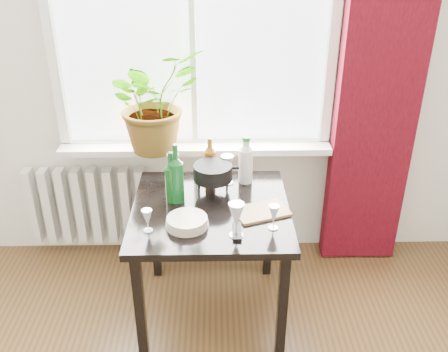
{
  "coord_description": "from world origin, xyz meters",
  "views": [
    {
      "loc": [
        0.13,
        -0.76,
        2.15
      ],
      "look_at": [
        0.17,
        1.55,
        0.93
      ],
      "focal_mm": 40.0,
      "sensor_mm": 36.0,
      "label": 1
    }
  ],
  "objects_px": {
    "cleaning_bottle": "(246,159)",
    "wineglass_back_center": "(227,169)",
    "wine_bottle_left": "(171,177)",
    "table": "(211,221)",
    "cutting_board": "(261,211)",
    "wine_bottle_right": "(176,173)",
    "fondue_pot": "(213,179)",
    "wineglass_front_right": "(236,219)",
    "radiator": "(88,206)",
    "potted_plant": "(154,101)",
    "wineglass_back_left": "(174,168)",
    "plate_stack": "(187,222)",
    "bottle_amber": "(210,159)",
    "tv_remote": "(237,231)",
    "wineglass_front_left": "(147,221)",
    "wineglass_far_right": "(274,217)"
  },
  "relations": [
    {
      "from": "cleaning_bottle",
      "to": "fondue_pot",
      "type": "height_order",
      "value": "cleaning_bottle"
    },
    {
      "from": "cleaning_bottle",
      "to": "wineglass_back_center",
      "type": "xyz_separation_m",
      "value": [
        -0.11,
        -0.02,
        -0.05
      ]
    },
    {
      "from": "radiator",
      "to": "wine_bottle_right",
      "type": "xyz_separation_m",
      "value": [
        0.67,
        -0.56,
        0.53
      ]
    },
    {
      "from": "wineglass_far_right",
      "to": "cutting_board",
      "type": "relative_size",
      "value": 0.49
    },
    {
      "from": "table",
      "to": "fondue_pot",
      "type": "xyz_separation_m",
      "value": [
        0.01,
        0.17,
        0.18
      ]
    },
    {
      "from": "cleaning_bottle",
      "to": "wineglass_back_center",
      "type": "relative_size",
      "value": 1.6
    },
    {
      "from": "bottle_amber",
      "to": "radiator",
      "type": "bearing_deg",
      "value": 159.77
    },
    {
      "from": "wineglass_back_left",
      "to": "wine_bottle_right",
      "type": "bearing_deg",
      "value": -81.56
    },
    {
      "from": "bottle_amber",
      "to": "fondue_pot",
      "type": "relative_size",
      "value": 1.09
    },
    {
      "from": "potted_plant",
      "to": "wineglass_front_right",
      "type": "height_order",
      "value": "potted_plant"
    },
    {
      "from": "wineglass_front_left",
      "to": "cutting_board",
      "type": "distance_m",
      "value": 0.61
    },
    {
      "from": "wine_bottle_right",
      "to": "cleaning_bottle",
      "type": "relative_size",
      "value": 1.19
    },
    {
      "from": "wine_bottle_right",
      "to": "bottle_amber",
      "type": "distance_m",
      "value": 0.31
    },
    {
      "from": "wineglass_back_left",
      "to": "fondue_pot",
      "type": "xyz_separation_m",
      "value": [
        0.23,
        -0.13,
        -0.0
      ]
    },
    {
      "from": "wine_bottle_left",
      "to": "wineglass_back_left",
      "type": "height_order",
      "value": "wine_bottle_left"
    },
    {
      "from": "wine_bottle_right",
      "to": "fondue_pot",
      "type": "distance_m",
      "value": 0.24
    },
    {
      "from": "cutting_board",
      "to": "bottle_amber",
      "type": "bearing_deg",
      "value": 125.79
    },
    {
      "from": "bottle_amber",
      "to": "cleaning_bottle",
      "type": "xyz_separation_m",
      "value": [
        0.21,
        -0.03,
        0.01
      ]
    },
    {
      "from": "cleaning_bottle",
      "to": "wineglass_back_center",
      "type": "bearing_deg",
      "value": -171.98
    },
    {
      "from": "radiator",
      "to": "wineglass_far_right",
      "type": "height_order",
      "value": "wineglass_far_right"
    },
    {
      "from": "bottle_amber",
      "to": "cleaning_bottle",
      "type": "height_order",
      "value": "cleaning_bottle"
    },
    {
      "from": "wineglass_back_center",
      "to": "tv_remote",
      "type": "distance_m",
      "value": 0.53
    },
    {
      "from": "cutting_board",
      "to": "fondue_pot",
      "type": "bearing_deg",
      "value": 138.25
    },
    {
      "from": "wine_bottle_left",
      "to": "cleaning_bottle",
      "type": "height_order",
      "value": "wine_bottle_left"
    },
    {
      "from": "wine_bottle_right",
      "to": "potted_plant",
      "type": "bearing_deg",
      "value": 108.36
    },
    {
      "from": "cutting_board",
      "to": "cleaning_bottle",
      "type": "bearing_deg",
      "value": 100.68
    },
    {
      "from": "wineglass_front_right",
      "to": "wineglass_back_left",
      "type": "height_order",
      "value": "wineglass_front_right"
    },
    {
      "from": "potted_plant",
      "to": "fondue_pot",
      "type": "relative_size",
      "value": 2.48
    },
    {
      "from": "wine_bottle_right",
      "to": "wineglass_back_left",
      "type": "xyz_separation_m",
      "value": [
        -0.03,
        0.23,
        -0.08
      ]
    },
    {
      "from": "wineglass_far_right",
      "to": "wineglass_front_left",
      "type": "bearing_deg",
      "value": -178.85
    },
    {
      "from": "fondue_pot",
      "to": "wineglass_front_right",
      "type": "bearing_deg",
      "value": -59.42
    },
    {
      "from": "wineglass_back_center",
      "to": "fondue_pot",
      "type": "relative_size",
      "value": 0.72
    },
    {
      "from": "wine_bottle_right",
      "to": "plate_stack",
      "type": "distance_m",
      "value": 0.3
    },
    {
      "from": "wine_bottle_right",
      "to": "wineglass_front_left",
      "type": "relative_size",
      "value": 2.78
    },
    {
      "from": "fondue_pot",
      "to": "bottle_amber",
      "type": "bearing_deg",
      "value": 112.1
    },
    {
      "from": "wineglass_back_center",
      "to": "plate_stack",
      "type": "relative_size",
      "value": 0.83
    },
    {
      "from": "bottle_amber",
      "to": "tv_remote",
      "type": "bearing_deg",
      "value": -76.53
    },
    {
      "from": "wine_bottle_right",
      "to": "wineglass_back_center",
      "type": "bearing_deg",
      "value": 35.68
    },
    {
      "from": "wineglass_far_right",
      "to": "tv_remote",
      "type": "distance_m",
      "value": 0.2
    },
    {
      "from": "wine_bottle_left",
      "to": "fondue_pot",
      "type": "relative_size",
      "value": 1.18
    },
    {
      "from": "wineglass_back_center",
      "to": "wineglass_back_left",
      "type": "bearing_deg",
      "value": 174.88
    },
    {
      "from": "cleaning_bottle",
      "to": "table",
      "type": "bearing_deg",
      "value": -125.09
    },
    {
      "from": "radiator",
      "to": "wine_bottle_right",
      "type": "height_order",
      "value": "wine_bottle_right"
    },
    {
      "from": "bottle_amber",
      "to": "wineglass_front_left",
      "type": "height_order",
      "value": "bottle_amber"
    },
    {
      "from": "cleaning_bottle",
      "to": "fondue_pot",
      "type": "xyz_separation_m",
      "value": [
        -0.19,
        -0.12,
        -0.06
      ]
    },
    {
      "from": "bottle_amber",
      "to": "plate_stack",
      "type": "bearing_deg",
      "value": -103.01
    },
    {
      "from": "table",
      "to": "wineglass_back_left",
      "type": "xyz_separation_m",
      "value": [
        -0.22,
        0.3,
        0.18
      ]
    },
    {
      "from": "wineglass_front_left",
      "to": "wine_bottle_left",
      "type": "bearing_deg",
      "value": 71.58
    },
    {
      "from": "wine_bottle_left",
      "to": "table",
      "type": "bearing_deg",
      "value": -19.44
    },
    {
      "from": "cutting_board",
      "to": "radiator",
      "type": "bearing_deg",
      "value": 148.31
    }
  ]
}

